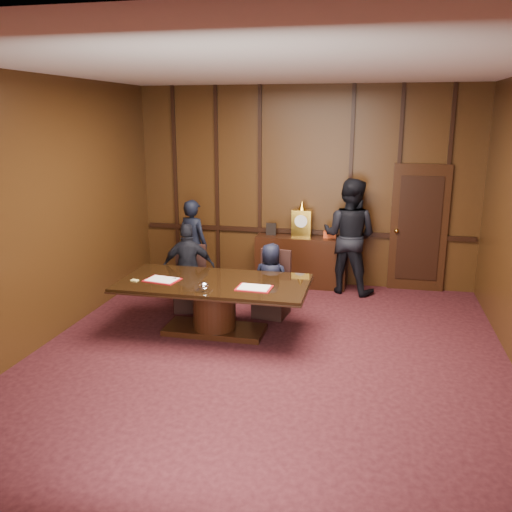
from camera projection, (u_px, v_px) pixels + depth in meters
The scene contains 13 objects.
room at pixel (273, 225), 6.40m from camera, with size 7.00×7.04×3.50m.
sideboard at pixel (301, 259), 9.68m from camera, with size 1.60×0.45×1.54m.
conference_table at pixel (214, 298), 7.54m from camera, with size 2.62×1.32×0.76m.
folder_left at pixel (162, 280), 7.52m from camera, with size 0.51×0.40×0.02m.
folder_right at pixel (254, 288), 7.17m from camera, with size 0.47×0.35×0.02m.
inkstand at pixel (204, 287), 7.04m from camera, with size 0.20×0.14×0.12m.
notepad at pixel (135, 280), 7.50m from camera, with size 0.10×0.07×0.01m, color #E0CC6D.
chair_left at pixel (191, 291), 8.56m from camera, with size 0.58×0.58×0.99m.
chair_right at pixel (272, 296), 8.29m from camera, with size 0.54×0.54×0.99m.
signatory_left at pixel (189, 268), 8.39m from camera, with size 0.81×0.34×1.39m, color black.
signatory_right at pixel (271, 280), 8.15m from camera, with size 0.56×0.36×1.14m, color black.
witness_left at pixel (193, 244), 9.51m from camera, with size 0.58×0.38×1.58m, color black.
witness_right at pixel (349, 236), 9.23m from camera, with size 0.96×0.75×1.97m, color black.
Camera 1 is at (1.23, -6.05, 2.98)m, focal length 38.00 mm.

